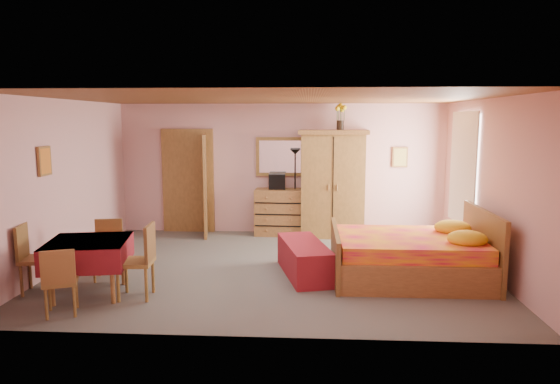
# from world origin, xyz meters

# --- Properties ---
(floor) EXTENTS (6.50, 6.50, 0.00)m
(floor) POSITION_xyz_m (0.00, 0.00, 0.00)
(floor) COLOR #645F58
(floor) RESTS_ON ground
(ceiling) EXTENTS (6.50, 6.50, 0.00)m
(ceiling) POSITION_xyz_m (0.00, 0.00, 2.60)
(ceiling) COLOR brown
(ceiling) RESTS_ON wall_back
(wall_back) EXTENTS (6.50, 0.10, 2.60)m
(wall_back) POSITION_xyz_m (0.00, 2.50, 1.30)
(wall_back) COLOR #D89D9C
(wall_back) RESTS_ON floor
(wall_front) EXTENTS (6.50, 0.10, 2.60)m
(wall_front) POSITION_xyz_m (0.00, -2.50, 1.30)
(wall_front) COLOR #D89D9C
(wall_front) RESTS_ON floor
(wall_left) EXTENTS (0.10, 5.00, 2.60)m
(wall_left) POSITION_xyz_m (-3.25, 0.00, 1.30)
(wall_left) COLOR #D89D9C
(wall_left) RESTS_ON floor
(wall_right) EXTENTS (0.10, 5.00, 2.60)m
(wall_right) POSITION_xyz_m (3.25, 0.00, 1.30)
(wall_right) COLOR #D89D9C
(wall_right) RESTS_ON floor
(doorway) EXTENTS (1.06, 0.12, 2.15)m
(doorway) POSITION_xyz_m (-1.90, 2.47, 1.02)
(doorway) COLOR #9E6B35
(doorway) RESTS_ON floor
(window) EXTENTS (0.08, 1.40, 1.95)m
(window) POSITION_xyz_m (3.21, 1.20, 1.45)
(window) COLOR white
(window) RESTS_ON wall_right
(picture_left) EXTENTS (0.04, 0.32, 0.42)m
(picture_left) POSITION_xyz_m (-3.22, -0.60, 1.70)
(picture_left) COLOR orange
(picture_left) RESTS_ON wall_left
(picture_back) EXTENTS (0.30, 0.04, 0.40)m
(picture_back) POSITION_xyz_m (2.35, 2.47, 1.55)
(picture_back) COLOR #D8BF59
(picture_back) RESTS_ON wall_back
(chest_of_drawers) EXTENTS (0.99, 0.53, 0.92)m
(chest_of_drawers) POSITION_xyz_m (-0.02, 2.26, 0.46)
(chest_of_drawers) COLOR #9A6534
(chest_of_drawers) RESTS_ON floor
(wall_mirror) EXTENTS (0.98, 0.08, 0.78)m
(wall_mirror) POSITION_xyz_m (-0.02, 2.47, 1.55)
(wall_mirror) COLOR white
(wall_mirror) RESTS_ON wall_back
(stereo) EXTENTS (0.34, 0.25, 0.30)m
(stereo) POSITION_xyz_m (-0.07, 2.27, 1.07)
(stereo) COLOR black
(stereo) RESTS_ON chest_of_drawers
(floor_lamp) EXTENTS (0.28, 0.28, 1.71)m
(floor_lamp) POSITION_xyz_m (0.28, 2.26, 0.86)
(floor_lamp) COLOR black
(floor_lamp) RESTS_ON floor
(wardrobe) EXTENTS (1.36, 0.75, 2.09)m
(wardrobe) POSITION_xyz_m (1.03, 2.19, 1.04)
(wardrobe) COLOR olive
(wardrobe) RESTS_ON floor
(sunflower_vase) EXTENTS (0.21, 0.21, 0.50)m
(sunflower_vase) POSITION_xyz_m (1.15, 2.21, 2.34)
(sunflower_vase) COLOR yellow
(sunflower_vase) RESTS_ON wardrobe
(bed) EXTENTS (2.21, 1.74, 1.02)m
(bed) POSITION_xyz_m (2.00, -0.38, 0.51)
(bed) COLOR #D91542
(bed) RESTS_ON floor
(bench) EXTENTS (0.87, 1.55, 0.49)m
(bench) POSITION_xyz_m (0.50, -0.33, 0.24)
(bench) COLOR maroon
(bench) RESTS_ON floor
(dining_table) EXTENTS (1.16, 1.16, 0.73)m
(dining_table) POSITION_xyz_m (-2.31, -1.34, 0.37)
(dining_table) COLOR maroon
(dining_table) RESTS_ON floor
(chair_south) EXTENTS (0.48, 0.48, 0.82)m
(chair_south) POSITION_xyz_m (-2.35, -2.00, 0.41)
(chair_south) COLOR olive
(chair_south) RESTS_ON floor
(chair_north) EXTENTS (0.45, 0.45, 0.85)m
(chair_north) POSITION_xyz_m (-2.33, -0.68, 0.42)
(chair_north) COLOR #AE7A3B
(chair_north) RESTS_ON floor
(chair_west) EXTENTS (0.50, 0.50, 0.92)m
(chair_west) POSITION_xyz_m (-3.03, -1.27, 0.46)
(chair_west) COLOR #945D32
(chair_west) RESTS_ON floor
(chair_east) EXTENTS (0.47, 0.47, 0.96)m
(chair_east) POSITION_xyz_m (-1.67, -1.40, 0.48)
(chair_east) COLOR olive
(chair_east) RESTS_ON floor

